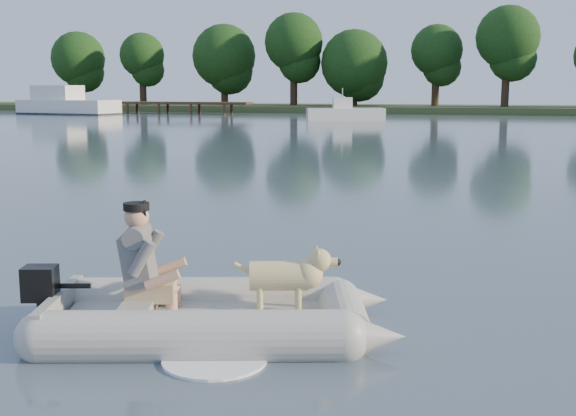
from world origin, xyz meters
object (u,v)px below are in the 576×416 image
(dock, at_px, (153,108))
(man, at_px, (140,256))
(dinghy, at_px, (212,275))
(dog, at_px, (279,281))
(motorboat, at_px, (345,105))
(cabin_cruiser, at_px, (68,100))

(dock, xyz_separation_m, man, (25.72, -52.36, 0.22))
(dinghy, xyz_separation_m, dog, (0.57, 0.22, -0.07))
(man, distance_m, motorboat, 44.24)
(man, bearing_deg, dock, 99.69)
(dinghy, distance_m, man, 0.69)
(man, height_order, dog, man)
(man, xyz_separation_m, cabin_cruiser, (-31.98, 48.94, 0.49))
(dog, height_order, cabin_cruiser, cabin_cruiser)
(motorboat, bearing_deg, dock, 137.04)
(cabin_cruiser, bearing_deg, motorboat, -2.63)
(dock, distance_m, dog, 58.57)
(dock, relative_size, dinghy, 3.92)
(dog, distance_m, motorboat, 44.09)
(dinghy, bearing_deg, cabin_cruiser, 107.30)
(man, bearing_deg, dinghy, -4.24)
(cabin_cruiser, distance_m, motorboat, 25.70)
(dog, bearing_deg, man, -180.00)
(dog, bearing_deg, dinghy, -175.43)
(cabin_cruiser, height_order, motorboat, cabin_cruiser)
(man, xyz_separation_m, motorboat, (-6.81, 43.71, 0.32))
(dinghy, distance_m, motorboat, 44.21)
(dog, relative_size, motorboat, 0.16)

